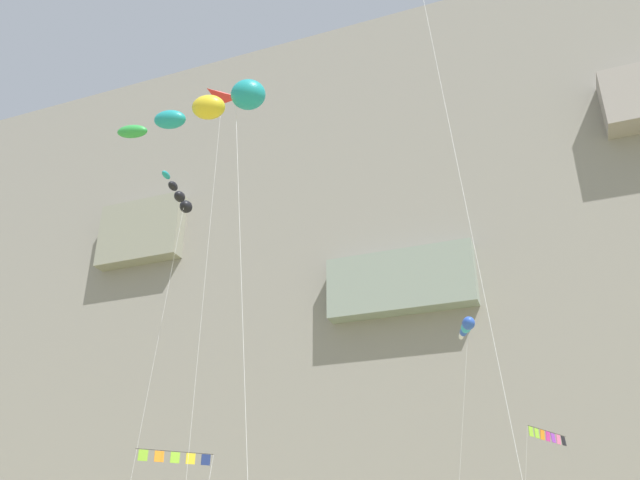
# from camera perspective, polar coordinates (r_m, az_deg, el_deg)

# --- Properties ---
(cliff_face) EXTENTS (180.00, 30.71, 62.50)m
(cliff_face) POSITION_cam_1_polar(r_m,az_deg,el_deg) (78.31, 9.43, -5.31)
(cliff_face) COLOR gray
(cliff_face) RESTS_ON ground
(kite_banner_low_left) EXTENTS (3.72, 4.55, 11.08)m
(kite_banner_low_left) POSITION_cam_1_polar(r_m,az_deg,el_deg) (43.06, 18.76, -15.82)
(kite_banner_low_left) COLOR black
(kite_banner_low_left) RESTS_ON ground
(kite_windsock_near_cliff) EXTENTS (3.07, 5.52, 18.45)m
(kite_windsock_near_cliff) POSITION_cam_1_polar(r_m,az_deg,el_deg) (44.93, 12.33, -7.29)
(kite_windsock_near_cliff) COLOR blue
(kite_windsock_near_cliff) RESTS_ON ground
(kite_windsock_upper_right) EXTENTS (1.36, 4.66, 25.28)m
(kite_windsock_upper_right) POSITION_cam_1_polar(r_m,az_deg,el_deg) (43.30, -11.81, 3.51)
(kite_windsock_upper_right) COLOR black
(kite_windsock_upper_right) RESTS_ON ground
(kite_delta_upper_left) EXTENTS (2.32, 3.57, 26.49)m
(kite_delta_upper_left) POSITION_cam_1_polar(r_m,az_deg,el_deg) (37.24, -8.69, 9.61)
(kite_delta_upper_left) COLOR red
(kite_delta_upper_left) RESTS_ON ground
(kite_windsock_high_center) EXTENTS (6.41, 1.63, 17.95)m
(kite_windsock_high_center) POSITION_cam_1_polar(r_m,az_deg,el_deg) (22.45, -9.18, 11.14)
(kite_windsock_high_center) COLOR teal
(kite_windsock_high_center) RESTS_ON ground
(kite_banner_high_left) EXTENTS (3.59, 3.80, 8.66)m
(kite_banner_high_left) POSITION_cam_1_polar(r_m,az_deg,el_deg) (33.12, -12.17, -18.14)
(kite_banner_high_left) COLOR black
(kite_banner_high_left) RESTS_ON ground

